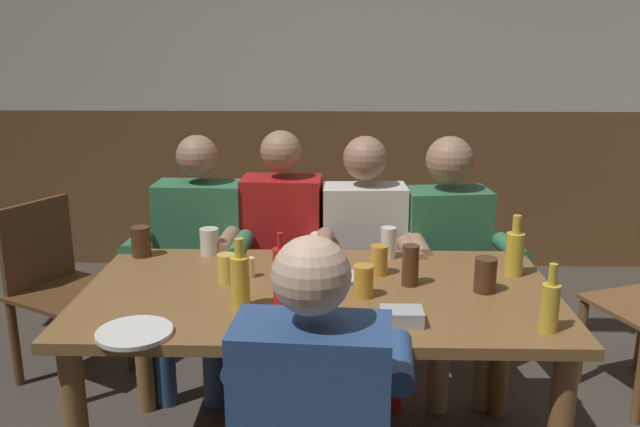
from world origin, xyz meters
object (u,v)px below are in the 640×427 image
at_px(plate_0, 134,333).
at_px(pint_glass_0, 210,241).
at_px(bottle_1, 550,305).
at_px(person_0, 198,250).
at_px(bottle_3, 281,277).
at_px(pint_glass_7, 379,260).
at_px(person_4, 315,413).
at_px(pint_glass_1, 388,243).
at_px(dining_table, 319,315).
at_px(pint_glass_2, 141,242).
at_px(person_3, 449,251).
at_px(table_candle, 250,267).
at_px(pint_glass_4, 227,268).
at_px(pint_glass_5, 410,265).
at_px(chair_empty_near_left, 57,285).
at_px(bottle_2, 515,252).
at_px(bottle_0, 240,280).
at_px(person_1, 280,250).
at_px(pint_glass_6, 485,275).
at_px(condiment_caddy, 401,316).
at_px(pint_glass_3, 363,281).
at_px(plate_1, 323,277).
at_px(person_2, 365,252).

distance_m(plate_0, pint_glass_0, 0.81).
bearing_deg(bottle_1, person_0, 142.31).
height_order(bottle_3, pint_glass_7, bottle_3).
bearing_deg(person_4, pint_glass_1, 79.68).
height_order(dining_table, pint_glass_2, pint_glass_2).
height_order(person_3, bottle_3, person_3).
height_order(table_candle, pint_glass_4, pint_glass_4).
relative_size(pint_glass_4, pint_glass_7, 0.94).
bearing_deg(person_3, pint_glass_4, 26.00).
bearing_deg(bottle_3, pint_glass_7, 43.77).
xyz_separation_m(person_3, pint_glass_5, (-0.26, -0.64, 0.15)).
relative_size(chair_empty_near_left, pint_glass_5, 5.61).
distance_m(pint_glass_0, pint_glass_1, 0.76).
bearing_deg(pint_glass_4, bottle_2, 5.23).
bearing_deg(plate_0, pint_glass_0, 83.31).
xyz_separation_m(bottle_0, bottle_3, (0.14, 0.00, 0.01)).
distance_m(dining_table, pint_glass_1, 0.50).
relative_size(dining_table, pint_glass_7, 14.83).
bearing_deg(person_1, pint_glass_6, 142.33).
bearing_deg(pint_glass_7, pint_glass_0, 161.72).
bearing_deg(pint_glass_6, dining_table, 179.65).
distance_m(person_3, pint_glass_7, 0.66).
relative_size(dining_table, person_4, 1.47).
xyz_separation_m(condiment_caddy, plate_0, (-0.85, -0.10, -0.02)).
height_order(person_0, bottle_1, person_0).
xyz_separation_m(pint_glass_3, pint_glass_7, (0.07, 0.23, -0.00)).
relative_size(plate_1, bottle_1, 1.15).
height_order(pint_glass_0, pint_glass_4, pint_glass_0).
bearing_deg(condiment_caddy, person_0, 131.37).
bearing_deg(pint_glass_0, dining_table, -40.13).
distance_m(plate_1, pint_glass_0, 0.57).
bearing_deg(dining_table, pint_glass_0, 139.87).
bearing_deg(bottle_3, bottle_2, 21.42).
relative_size(dining_table, bottle_1, 7.74).
xyz_separation_m(plate_0, pint_glass_5, (0.92, 0.45, 0.07)).
distance_m(person_0, bottle_1, 1.70).
bearing_deg(bottle_1, pint_glass_5, 135.69).
bearing_deg(plate_0, person_4, -27.04).
relative_size(pint_glass_1, pint_glass_7, 1.13).
bearing_deg(bottle_0, person_1, 85.73).
height_order(person_2, plate_0, person_2).
distance_m(dining_table, bottle_2, 0.80).
distance_m(person_0, plate_0, 1.10).
xyz_separation_m(person_0, condiment_caddy, (0.87, -0.99, 0.11)).
distance_m(person_1, table_candle, 0.58).
relative_size(plate_0, pint_glass_1, 1.82).
bearing_deg(pint_glass_0, pint_glass_4, -69.31).
height_order(person_2, table_candle, person_2).
bearing_deg(pint_glass_1, dining_table, -127.41).
relative_size(person_4, plate_0, 4.93).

